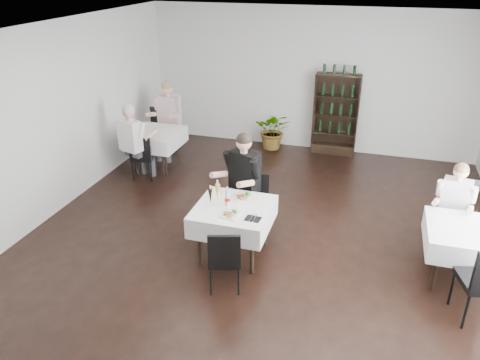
{
  "coord_description": "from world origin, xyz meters",
  "views": [
    {
      "loc": [
        1.41,
        -5.35,
        3.84
      ],
      "look_at": [
        -0.26,
        0.2,
        1.09
      ],
      "focal_mm": 35.0,
      "sensor_mm": 36.0,
      "label": 1
    }
  ],
  "objects_px": {
    "wine_shelf": "(335,115)",
    "diner_main": "(241,177)",
    "main_table": "(233,216)",
    "potted_tree": "(274,130)"
  },
  "relations": [
    {
      "from": "main_table",
      "to": "diner_main",
      "type": "distance_m",
      "value": 0.72
    },
    {
      "from": "wine_shelf",
      "to": "diner_main",
      "type": "xyz_separation_m",
      "value": [
        -0.99,
        -3.67,
        0.07
      ]
    },
    {
      "from": "wine_shelf",
      "to": "potted_tree",
      "type": "bearing_deg",
      "value": -174.97
    },
    {
      "from": "main_table",
      "to": "potted_tree",
      "type": "bearing_deg",
      "value": 95.42
    },
    {
      "from": "main_table",
      "to": "potted_tree",
      "type": "height_order",
      "value": "potted_tree"
    },
    {
      "from": "potted_tree",
      "to": "diner_main",
      "type": "distance_m",
      "value": 3.6
    },
    {
      "from": "wine_shelf",
      "to": "diner_main",
      "type": "height_order",
      "value": "wine_shelf"
    },
    {
      "from": "potted_tree",
      "to": "diner_main",
      "type": "xyz_separation_m",
      "value": [
        0.31,
        -3.55,
        0.5
      ]
    },
    {
      "from": "diner_main",
      "to": "main_table",
      "type": "bearing_deg",
      "value": -81.94
    },
    {
      "from": "main_table",
      "to": "wine_shelf",
      "type": "bearing_deg",
      "value": 78.22
    }
  ]
}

